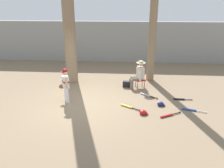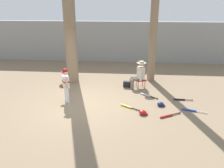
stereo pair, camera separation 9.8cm
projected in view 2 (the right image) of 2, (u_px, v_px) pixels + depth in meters
ground_plane at (83, 104)px, 8.52m from camera, size 60.00×60.00×0.00m
concrete_back_wall at (103, 42)px, 14.02m from camera, size 18.00×0.36×2.42m
tree_near_player at (70, 21)px, 9.89m from camera, size 0.88×0.88×6.47m
tree_behind_spectator at (154, 22)px, 10.13m from camera, size 0.49×0.49×5.93m
young_ballplayer at (66, 83)px, 8.49m from camera, size 0.49×0.53×1.31m
folding_stool at (141, 80)px, 9.97m from camera, size 0.49×0.49×0.41m
seated_spectator at (139, 74)px, 9.86m from camera, size 0.68×0.54×1.20m
handbag_beside_stool at (127, 84)px, 10.13m from camera, size 0.36×0.21×0.26m
bat_black_composite at (181, 100)px, 8.83m from camera, size 0.71×0.08×0.07m
bat_red_barrel at (168, 116)px, 7.60m from camera, size 0.74×0.46×0.07m
bat_yellow_trainer at (128, 107)px, 8.24m from camera, size 0.68×0.47×0.07m
bat_aluminum_silver at (147, 95)px, 9.21m from camera, size 0.67×0.53×0.07m
bat_blue_youth at (191, 110)px, 7.97m from camera, size 0.79×0.30×0.07m
batting_helmet_red at (143, 113)px, 7.73m from camera, size 0.30×0.23×0.17m
batting_helmet_navy at (161, 104)px, 8.35m from camera, size 0.29×0.22×0.17m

